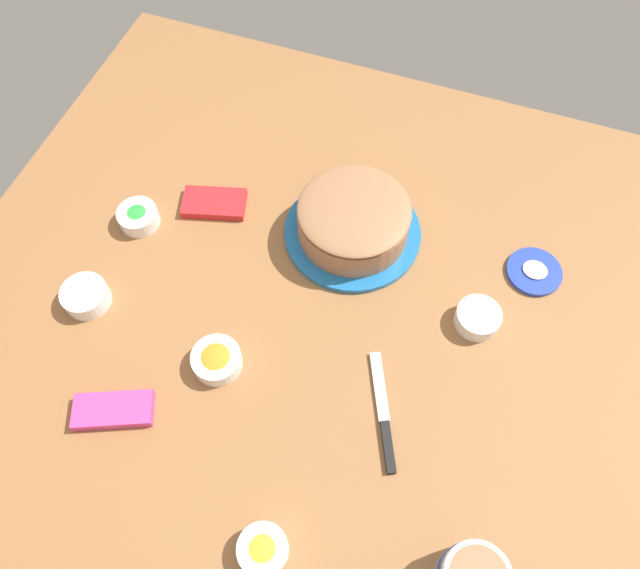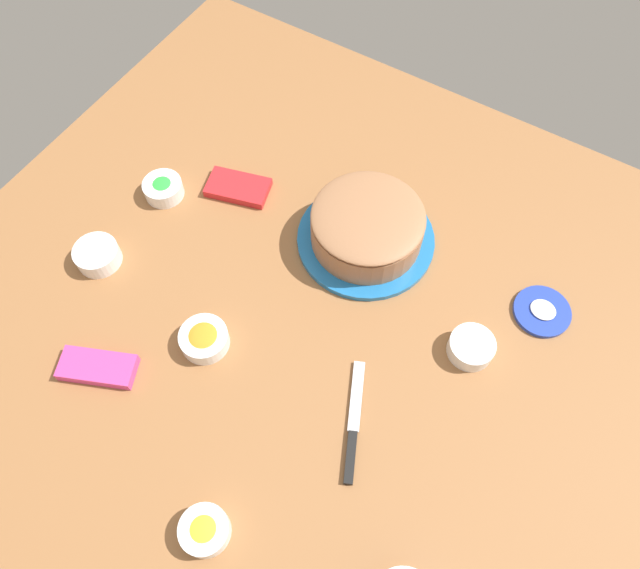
% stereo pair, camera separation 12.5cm
% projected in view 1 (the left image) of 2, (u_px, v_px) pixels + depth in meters
% --- Properties ---
extents(ground_plane, '(1.54, 1.54, 0.00)m').
position_uv_depth(ground_plane, '(301.00, 327.00, 1.24)').
color(ground_plane, '#936038').
extents(frosted_cake, '(0.30, 0.30, 0.11)m').
position_uv_depth(frosted_cake, '(353.00, 221.00, 1.31)').
color(frosted_cake, '#1E6BB2').
rests_on(frosted_cake, ground_plane).
extents(frosting_tub_lid, '(0.12, 0.12, 0.02)m').
position_uv_depth(frosting_tub_lid, '(534.00, 271.00, 1.30)').
color(frosting_tub_lid, '#233DAD').
rests_on(frosting_tub_lid, ground_plane).
extents(spreading_knife, '(0.12, 0.22, 0.01)m').
position_uv_depth(spreading_knife, '(384.00, 421.00, 1.14)').
color(spreading_knife, silver).
rests_on(spreading_knife, ground_plane).
extents(sprinkle_bowl_orange, '(0.10, 0.10, 0.04)m').
position_uv_depth(sprinkle_bowl_orange, '(217.00, 360.00, 1.18)').
color(sprinkle_bowl_orange, white).
rests_on(sprinkle_bowl_orange, ground_plane).
extents(sprinkle_bowl_blue, '(0.10, 0.10, 0.04)m').
position_uv_depth(sprinkle_bowl_blue, '(86.00, 296.00, 1.25)').
color(sprinkle_bowl_blue, white).
rests_on(sprinkle_bowl_blue, ground_plane).
extents(sprinkle_bowl_pink, '(0.09, 0.09, 0.04)m').
position_uv_depth(sprinkle_bowl_pink, '(478.00, 318.00, 1.23)').
color(sprinkle_bowl_pink, white).
rests_on(sprinkle_bowl_pink, ground_plane).
extents(sprinkle_bowl_yellow, '(0.09, 0.09, 0.04)m').
position_uv_depth(sprinkle_bowl_yellow, '(263.00, 550.00, 1.01)').
color(sprinkle_bowl_yellow, white).
rests_on(sprinkle_bowl_yellow, ground_plane).
extents(sprinkle_bowl_green, '(0.09, 0.09, 0.04)m').
position_uv_depth(sprinkle_bowl_green, '(138.00, 216.00, 1.35)').
color(sprinkle_bowl_green, white).
rests_on(sprinkle_bowl_green, ground_plane).
extents(candy_box_lower, '(0.16, 0.12, 0.02)m').
position_uv_depth(candy_box_lower, '(113.00, 410.00, 1.14)').
color(candy_box_lower, '#E53D8E').
rests_on(candy_box_lower, ground_plane).
extents(candy_box_upper, '(0.16, 0.12, 0.02)m').
position_uv_depth(candy_box_upper, '(214.00, 203.00, 1.38)').
color(candy_box_upper, red).
rests_on(candy_box_upper, ground_plane).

